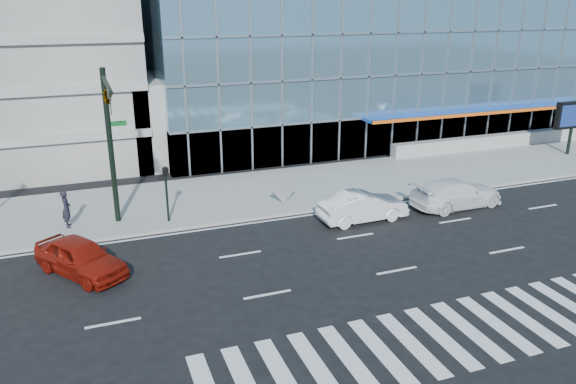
% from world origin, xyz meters
% --- Properties ---
extents(ground, '(160.00, 160.00, 0.00)m').
position_xyz_m(ground, '(0.00, 0.00, 0.00)').
color(ground, black).
rests_on(ground, ground).
extents(sidewalk, '(120.00, 8.00, 0.15)m').
position_xyz_m(sidewalk, '(0.00, 8.00, 0.07)').
color(sidewalk, gray).
rests_on(sidewalk, ground).
extents(theatre_building, '(42.00, 26.00, 15.00)m').
position_xyz_m(theatre_building, '(14.00, 26.00, 7.50)').
color(theatre_building, '#6693AB').
rests_on(theatre_building, ground).
extents(ramp_block, '(6.00, 8.00, 6.00)m').
position_xyz_m(ramp_block, '(-6.00, 18.00, 3.00)').
color(ramp_block, gray).
rests_on(ramp_block, ground).
extents(retaining_wall, '(30.00, 0.80, 1.00)m').
position_xyz_m(retaining_wall, '(24.00, 11.60, 0.65)').
color(retaining_wall, gray).
rests_on(retaining_wall, sidewalk).
extents(traffic_signal, '(1.14, 5.74, 8.00)m').
position_xyz_m(traffic_signal, '(-11.00, 4.57, 6.16)').
color(traffic_signal, black).
rests_on(traffic_signal, sidewalk).
extents(ped_signal_post, '(0.30, 0.33, 3.00)m').
position_xyz_m(ped_signal_post, '(-8.50, 4.94, 2.14)').
color(ped_signal_post, black).
rests_on(ped_signal_post, sidewalk).
extents(marquee_sign, '(3.20, 0.43, 4.00)m').
position_xyz_m(marquee_sign, '(22.00, 7.99, 3.07)').
color(marquee_sign, black).
rests_on(marquee_sign, sidewalk).
extents(white_suv, '(5.71, 2.60, 1.62)m').
position_xyz_m(white_suv, '(7.33, 1.80, 0.81)').
color(white_suv, white).
rests_on(white_suv, ground).
extents(white_sedan, '(4.89, 1.83, 1.60)m').
position_xyz_m(white_sedan, '(1.33, 1.80, 0.80)').
color(white_sedan, white).
rests_on(white_sedan, ground).
extents(red_sedan, '(4.22, 4.94, 1.60)m').
position_xyz_m(red_sedan, '(-12.96, 0.52, 0.80)').
color(red_sedan, maroon).
rests_on(red_sedan, ground).
extents(pedestrian, '(0.48, 0.72, 1.96)m').
position_xyz_m(pedestrian, '(-13.47, 6.01, 1.13)').
color(pedestrian, black).
rests_on(pedestrian, sidewalk).
extents(tilted_panel, '(1.80, 0.47, 1.83)m').
position_xyz_m(tilted_panel, '(-1.80, 5.44, 1.07)').
color(tilted_panel, '#9C9C9C').
rests_on(tilted_panel, sidewalk).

